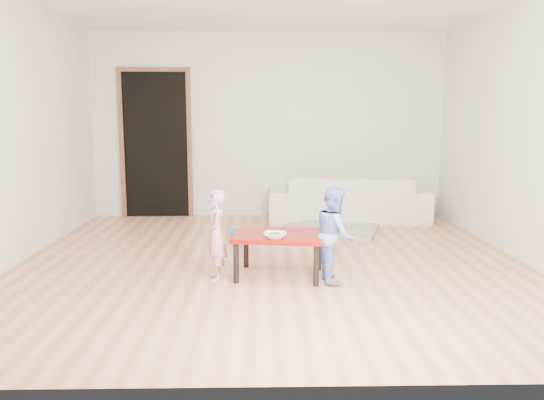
{
  "coord_description": "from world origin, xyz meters",
  "views": [
    {
      "loc": [
        -0.1,
        -5.14,
        1.43
      ],
      "look_at": [
        0.0,
        -0.2,
        0.65
      ],
      "focal_mm": 35.0,
      "sensor_mm": 36.0,
      "label": 1
    }
  ],
  "objects_px": {
    "child_pink": "(216,236)",
    "bowl": "(275,235)",
    "child_blue": "(335,234)",
    "basin": "(244,235)",
    "red_table": "(279,255)",
    "sofa": "(348,198)"
  },
  "relations": [
    {
      "from": "sofa",
      "to": "child_pink",
      "type": "relative_size",
      "value": 2.7
    },
    {
      "from": "red_table",
      "to": "child_blue",
      "type": "bearing_deg",
      "value": -16.59
    },
    {
      "from": "child_blue",
      "to": "basin",
      "type": "bearing_deg",
      "value": 24.21
    },
    {
      "from": "child_blue",
      "to": "red_table",
      "type": "bearing_deg",
      "value": 70.04
    },
    {
      "from": "child_blue",
      "to": "sofa",
      "type": "bearing_deg",
      "value": -15.0
    },
    {
      "from": "child_pink",
      "to": "basin",
      "type": "height_order",
      "value": "child_pink"
    },
    {
      "from": "red_table",
      "to": "child_pink",
      "type": "bearing_deg",
      "value": -170.63
    },
    {
      "from": "bowl",
      "to": "child_blue",
      "type": "height_order",
      "value": "child_blue"
    },
    {
      "from": "child_pink",
      "to": "bowl",
      "type": "bearing_deg",
      "value": 70.85
    },
    {
      "from": "bowl",
      "to": "red_table",
      "type": "bearing_deg",
      "value": 77.95
    },
    {
      "from": "bowl",
      "to": "child_pink",
      "type": "height_order",
      "value": "child_pink"
    },
    {
      "from": "bowl",
      "to": "child_pink",
      "type": "relative_size",
      "value": 0.25
    },
    {
      "from": "child_pink",
      "to": "basin",
      "type": "distance_m",
      "value": 1.6
    },
    {
      "from": "red_table",
      "to": "basin",
      "type": "height_order",
      "value": "red_table"
    },
    {
      "from": "sofa",
      "to": "bowl",
      "type": "relative_size",
      "value": 10.8
    },
    {
      "from": "red_table",
      "to": "bowl",
      "type": "bearing_deg",
      "value": -102.05
    },
    {
      "from": "sofa",
      "to": "basin",
      "type": "height_order",
      "value": "sofa"
    },
    {
      "from": "bowl",
      "to": "basin",
      "type": "xyz_separation_m",
      "value": [
        -0.32,
        1.65,
        -0.36
      ]
    },
    {
      "from": "child_blue",
      "to": "basin",
      "type": "distance_m",
      "value": 1.84
    },
    {
      "from": "basin",
      "to": "red_table",
      "type": "bearing_deg",
      "value": -76.21
    },
    {
      "from": "sofa",
      "to": "child_blue",
      "type": "xyz_separation_m",
      "value": [
        -0.56,
        -2.7,
        0.1
      ]
    },
    {
      "from": "child_pink",
      "to": "sofa",
      "type": "bearing_deg",
      "value": 140.66
    }
  ]
}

